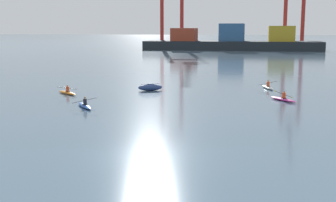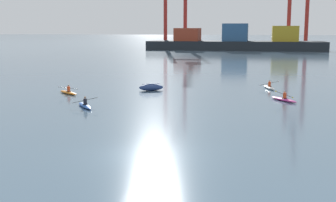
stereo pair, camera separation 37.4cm
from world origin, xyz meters
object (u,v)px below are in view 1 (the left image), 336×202
kayak_magenta (283,99)px  kayak_white (268,87)px  container_barge (232,42)px  kayak_orange (67,92)px  kayak_blue (85,105)px  capsized_dinghy (150,87)px

kayak_magenta → kayak_white: (-1.16, 8.26, 0.00)m
container_barge → kayak_white: size_ratio=15.26×
container_barge → kayak_orange: size_ratio=17.43×
kayak_orange → kayak_white: bearing=21.9°
kayak_orange → kayak_magenta: bearing=-0.5°
container_barge → kayak_orange: (-11.99, -93.77, -2.37)m
container_barge → kayak_white: (8.12, -85.68, -2.37)m
kayak_white → container_barge: bearing=95.4°
container_barge → kayak_blue: size_ratio=16.93×
capsized_dinghy → kayak_magenta: kayak_magenta is taller
container_barge → capsized_dinghy: container_barge is taller
kayak_blue → kayak_orange: 8.31m
container_barge → kayak_blue: bearing=-94.2°
kayak_magenta → kayak_orange: 21.27m
container_barge → kayak_orange: bearing=-97.3°
container_barge → kayak_orange: container_barge is taller
kayak_orange → kayak_white: same height
capsized_dinghy → kayak_orange: 8.67m
container_barge → kayak_blue: 100.99m
kayak_magenta → kayak_orange: kayak_magenta is taller
kayak_magenta → kayak_orange: (-21.26, 0.18, 0.00)m
kayak_magenta → kayak_blue: (-16.66, -6.75, 0.00)m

